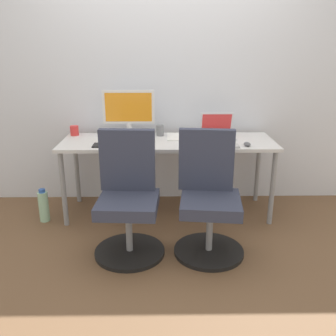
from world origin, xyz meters
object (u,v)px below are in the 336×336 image
(water_bottle_on_floor, at_px, (44,206))
(open_laptop, at_px, (218,131))
(desktop_monitor, at_px, (129,110))
(coffee_mug, at_px, (74,131))
(office_chair_left, at_px, (128,200))
(office_chair_right, at_px, (209,199))

(water_bottle_on_floor, height_order, open_laptop, open_laptop)
(desktop_monitor, bearing_deg, coffee_mug, 175.87)
(office_chair_left, bearing_deg, water_bottle_on_floor, 148.26)
(office_chair_left, distance_m, open_laptop, 1.19)
(office_chair_left, height_order, open_laptop, office_chair_left)
(water_bottle_on_floor, distance_m, desktop_monitor, 1.17)
(coffee_mug, bearing_deg, office_chair_right, -36.98)
(office_chair_right, xyz_separation_m, desktop_monitor, (-0.66, 0.86, 0.54))
(open_laptop, bearing_deg, water_bottle_on_floor, -168.82)
(office_chair_right, bearing_deg, open_laptop, 78.30)
(coffee_mug, bearing_deg, open_laptop, -3.00)
(water_bottle_on_floor, xyz_separation_m, desktop_monitor, (0.77, 0.35, 0.81))
(office_chair_left, xyz_separation_m, open_laptop, (0.78, 0.83, 0.34))
(water_bottle_on_floor, distance_m, open_laptop, 1.75)
(desktop_monitor, xyz_separation_m, coffee_mug, (-0.53, 0.04, -0.20))
(office_chair_right, relative_size, water_bottle_on_floor, 3.03)
(desktop_monitor, xyz_separation_m, open_laptop, (0.83, -0.03, -0.20))
(office_chair_right, xyz_separation_m, water_bottle_on_floor, (-1.43, 0.51, -0.28))
(office_chair_right, height_order, coffee_mug, office_chair_right)
(desktop_monitor, height_order, coffee_mug, desktop_monitor)
(desktop_monitor, height_order, open_laptop, desktop_monitor)
(desktop_monitor, bearing_deg, office_chair_left, -86.44)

